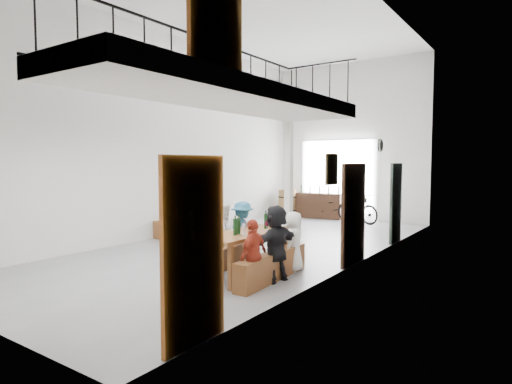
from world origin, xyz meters
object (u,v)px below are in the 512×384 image
Objects in this scene: bicycle_near at (338,208)px; oak_barrel at (287,203)px; bench_inner at (216,260)px; side_bench at (181,227)px; serving_counter at (319,206)px; host_standing at (191,243)px; tasting_table at (245,237)px.

oak_barrel is at bearing 95.31° from bicycle_near.
bench_inner is 4.17m from side_bench.
bench_inner is at bearing -82.15° from serving_counter.
bench_inner is 2.04m from host_standing.
host_standing is (0.32, -1.72, 0.19)m from tasting_table.
serving_counter is (-2.43, 7.91, -0.25)m from tasting_table.
host_standing reaches higher than tasting_table.
host_standing reaches higher than bicycle_near.
serving_counter reaches higher than side_bench.
serving_counter is at bearing 120.31° from host_standing.
oak_barrel is 1.93m from bicycle_near.
oak_barrel is at bearing 127.05° from host_standing.
host_standing is at bearing -169.96° from bicycle_near.
serving_counter is 10.03m from host_standing.
bicycle_near is at bearing 7.00° from oak_barrel.
side_bench is 5.13m from oak_barrel.
serving_counter is at bearing 17.21° from oak_barrel.
serving_counter is at bearing 107.10° from tasting_table.
oak_barrel is 10.07m from host_standing.
oak_barrel is 0.58× the size of serving_counter.
host_standing is at bearing -44.19° from side_bench.
side_bench is (-3.34, 2.50, 0.03)m from bench_inner.
tasting_table is at bearing -31.73° from side_bench.
bench_inner is at bearing -174.22° from bicycle_near.
side_bench is at bearing 148.26° from tasting_table.
oak_barrel reaches higher than bicycle_near.
oak_barrel reaches higher than side_bench.
tasting_table is 1.10× the size of host_standing.
bicycle_near reaches higher than tasting_table.
host_standing reaches higher than bench_inner.
oak_barrel is 0.56× the size of host_standing.
oak_barrel is at bearing 85.53° from side_bench.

